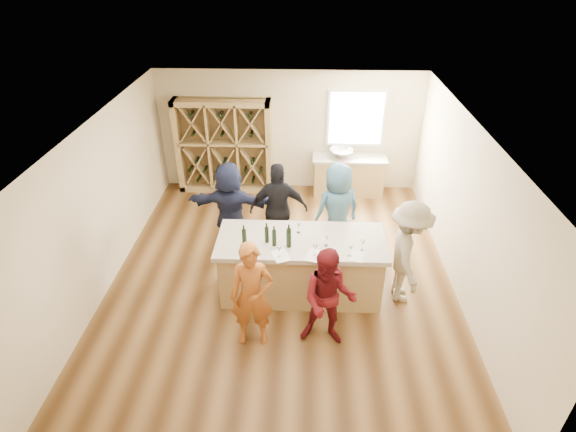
{
  "coord_description": "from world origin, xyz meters",
  "views": [
    {
      "loc": [
        0.36,
        -6.31,
        5.18
      ],
      "look_at": [
        0.1,
        0.2,
        1.15
      ],
      "focal_mm": 28.0,
      "sensor_mm": 36.0,
      "label": 1
    }
  ],
  "objects_px": {
    "person_server": "(408,253)",
    "wine_bottle_a": "(244,238)",
    "wine_bottle_e": "(289,238)",
    "wine_bottle_c": "(267,235)",
    "tasting_counter_base": "(301,268)",
    "wine_bottle_d": "(274,238)",
    "person_far_mid": "(279,209)",
    "person_far_left": "(230,207)",
    "person_near_left": "(252,296)",
    "person_far_right": "(337,211)",
    "person_near_right": "(329,299)",
    "sink": "(341,153)",
    "wine_rack": "(224,147)"
  },
  "relations": [
    {
      "from": "person_server",
      "to": "wine_bottle_a",
      "type": "bearing_deg",
      "value": 94.66
    },
    {
      "from": "tasting_counter_base",
      "to": "wine_bottle_e",
      "type": "distance_m",
      "value": 0.79
    },
    {
      "from": "wine_bottle_e",
      "to": "person_near_left",
      "type": "xyz_separation_m",
      "value": [
        -0.49,
        -0.92,
        -0.38
      ]
    },
    {
      "from": "wine_bottle_e",
      "to": "person_near_right",
      "type": "relative_size",
      "value": 0.2
    },
    {
      "from": "wine_bottle_c",
      "to": "wine_bottle_d",
      "type": "height_order",
      "value": "wine_bottle_d"
    },
    {
      "from": "wine_bottle_a",
      "to": "person_far_mid",
      "type": "xyz_separation_m",
      "value": [
        0.45,
        1.41,
        -0.31
      ]
    },
    {
      "from": "wine_rack",
      "to": "wine_bottle_c",
      "type": "bearing_deg",
      "value": -70.97
    },
    {
      "from": "wine_bottle_c",
      "to": "person_server",
      "type": "xyz_separation_m",
      "value": [
        2.25,
        0.02,
        -0.31
      ]
    },
    {
      "from": "wine_bottle_d",
      "to": "person_far_mid",
      "type": "xyz_separation_m",
      "value": [
        -0.01,
        1.38,
        -0.3
      ]
    },
    {
      "from": "wine_bottle_a",
      "to": "wine_bottle_d",
      "type": "relative_size",
      "value": 1.06
    },
    {
      "from": "wine_rack",
      "to": "person_far_left",
      "type": "relative_size",
      "value": 1.22
    },
    {
      "from": "wine_bottle_a",
      "to": "person_far_mid",
      "type": "height_order",
      "value": "person_far_mid"
    },
    {
      "from": "wine_bottle_a",
      "to": "wine_bottle_d",
      "type": "bearing_deg",
      "value": 3.04
    },
    {
      "from": "wine_rack",
      "to": "wine_bottle_c",
      "type": "distance_m",
      "value": 3.97
    },
    {
      "from": "wine_bottle_a",
      "to": "wine_bottle_e",
      "type": "bearing_deg",
      "value": 0.2
    },
    {
      "from": "person_near_right",
      "to": "tasting_counter_base",
      "type": "bearing_deg",
      "value": 116.49
    },
    {
      "from": "wine_bottle_d",
      "to": "wine_bottle_a",
      "type": "bearing_deg",
      "value": -176.96
    },
    {
      "from": "person_near_right",
      "to": "person_far_mid",
      "type": "distance_m",
      "value": 2.45
    },
    {
      "from": "wine_bottle_e",
      "to": "person_server",
      "type": "distance_m",
      "value": 1.93
    },
    {
      "from": "wine_bottle_e",
      "to": "person_server",
      "type": "bearing_deg",
      "value": 4.02
    },
    {
      "from": "wine_bottle_e",
      "to": "person_server",
      "type": "xyz_separation_m",
      "value": [
        1.9,
        0.13,
        -0.33
      ]
    },
    {
      "from": "tasting_counter_base",
      "to": "wine_bottle_c",
      "type": "relative_size",
      "value": 9.57
    },
    {
      "from": "wine_bottle_d",
      "to": "person_near_left",
      "type": "relative_size",
      "value": 0.16
    },
    {
      "from": "person_near_left",
      "to": "wine_bottle_a",
      "type": "bearing_deg",
      "value": 99.58
    },
    {
      "from": "wine_bottle_e",
      "to": "person_far_right",
      "type": "xyz_separation_m",
      "value": [
        0.84,
        1.38,
        -0.32
      ]
    },
    {
      "from": "wine_bottle_c",
      "to": "person_far_mid",
      "type": "relative_size",
      "value": 0.15
    },
    {
      "from": "wine_bottle_c",
      "to": "wine_bottle_e",
      "type": "distance_m",
      "value": 0.37
    },
    {
      "from": "sink",
      "to": "wine_bottle_d",
      "type": "xyz_separation_m",
      "value": [
        -1.28,
        -3.77,
        0.2
      ]
    },
    {
      "from": "wine_bottle_e",
      "to": "person_near_left",
      "type": "relative_size",
      "value": 0.19
    },
    {
      "from": "tasting_counter_base",
      "to": "wine_bottle_d",
      "type": "relative_size",
      "value": 9.45
    },
    {
      "from": "person_near_left",
      "to": "person_far_left",
      "type": "xyz_separation_m",
      "value": [
        -0.66,
        2.38,
        0.04
      ]
    },
    {
      "from": "wine_bottle_c",
      "to": "person_far_mid",
      "type": "bearing_deg",
      "value": 85.15
    },
    {
      "from": "tasting_counter_base",
      "to": "person_near_left",
      "type": "height_order",
      "value": "person_near_left"
    },
    {
      "from": "tasting_counter_base",
      "to": "person_server",
      "type": "relative_size",
      "value": 1.43
    },
    {
      "from": "person_server",
      "to": "wine_bottle_e",
      "type": "bearing_deg",
      "value": 95.68
    },
    {
      "from": "wine_rack",
      "to": "sink",
      "type": "xyz_separation_m",
      "value": [
        2.7,
        -0.07,
        -0.09
      ]
    },
    {
      "from": "person_near_left",
      "to": "person_far_left",
      "type": "bearing_deg",
      "value": 102.47
    },
    {
      "from": "person_far_right",
      "to": "person_near_right",
      "type": "bearing_deg",
      "value": 60.43
    },
    {
      "from": "wine_bottle_c",
      "to": "tasting_counter_base",
      "type": "bearing_deg",
      "value": 8.89
    },
    {
      "from": "wine_bottle_e",
      "to": "person_far_left",
      "type": "bearing_deg",
      "value": 128.24
    },
    {
      "from": "wine_bottle_d",
      "to": "tasting_counter_base",
      "type": "bearing_deg",
      "value": 22.32
    },
    {
      "from": "person_near_left",
      "to": "wine_rack",
      "type": "bearing_deg",
      "value": 100.5
    },
    {
      "from": "wine_rack",
      "to": "wine_bottle_d",
      "type": "height_order",
      "value": "wine_rack"
    },
    {
      "from": "tasting_counter_base",
      "to": "person_far_right",
      "type": "bearing_deg",
      "value": 61.54
    },
    {
      "from": "person_far_mid",
      "to": "tasting_counter_base",
      "type": "bearing_deg",
      "value": 105.9
    },
    {
      "from": "sink",
      "to": "tasting_counter_base",
      "type": "height_order",
      "value": "sink"
    },
    {
      "from": "person_server",
      "to": "person_near_left",
      "type": "bearing_deg",
      "value": 115.53
    },
    {
      "from": "person_far_mid",
      "to": "person_near_right",
      "type": "bearing_deg",
      "value": 106.17
    },
    {
      "from": "tasting_counter_base",
      "to": "person_far_left",
      "type": "height_order",
      "value": "person_far_left"
    },
    {
      "from": "wine_bottle_c",
      "to": "person_near_left",
      "type": "relative_size",
      "value": 0.16
    }
  ]
}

